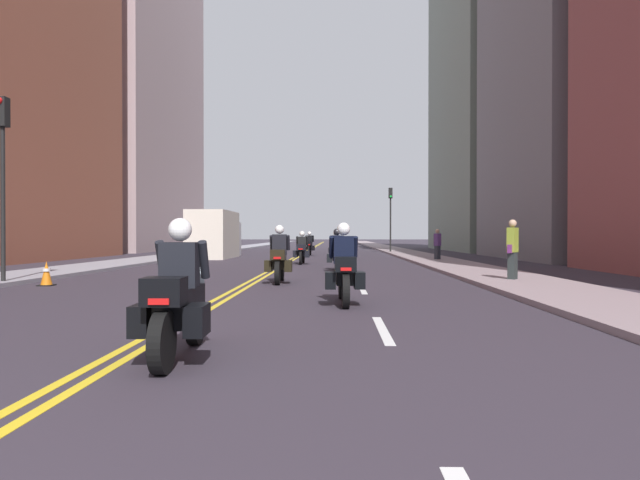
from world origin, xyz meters
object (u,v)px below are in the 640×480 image
(motorcycle_0, at_px, (178,302))
(traffic_cone_1, at_px, (46,273))
(motorcycle_7, at_px, (338,244))
(traffic_light_far, at_px, (390,208))
(motorcycle_5, at_px, (335,247))
(traffic_light_near, at_px, (3,156))
(motorcycle_2, at_px, (279,260))
(pedestrian_1, at_px, (512,250))
(motorcycle_4, at_px, (302,250))
(parked_truck, at_px, (216,237))
(motorcycle_3, at_px, (337,254))
(motorcycle_6, at_px, (309,245))
(pedestrian_0, at_px, (437,245))
(motorcycle_1, at_px, (344,271))

(motorcycle_0, xyz_separation_m, traffic_cone_1, (-6.10, 8.78, -0.30))
(motorcycle_7, distance_m, traffic_light_far, 4.89)
(motorcycle_5, xyz_separation_m, traffic_light_near, (-9.06, -17.01, 2.86))
(traffic_cone_1, height_order, traffic_light_near, traffic_light_near)
(motorcycle_2, height_order, pedestrian_1, pedestrian_1)
(motorcycle_4, height_order, parked_truck, parked_truck)
(motorcycle_2, relative_size, motorcycle_5, 0.98)
(motorcycle_3, relative_size, traffic_cone_1, 3.31)
(motorcycle_6, bearing_deg, traffic_cone_1, -103.34)
(motorcycle_4, bearing_deg, parked_truck, 129.71)
(motorcycle_7, height_order, pedestrian_0, pedestrian_0)
(motorcycle_7, xyz_separation_m, traffic_light_near, (-9.23, -27.91, 2.86))
(pedestrian_1, bearing_deg, pedestrian_0, -144.46)
(pedestrian_0, height_order, pedestrian_1, pedestrian_1)
(pedestrian_0, height_order, parked_truck, parked_truck)
(motorcycle_2, distance_m, motorcycle_6, 21.68)
(traffic_light_far, relative_size, pedestrian_1, 2.74)
(motorcycle_5, xyz_separation_m, traffic_light_far, (4.21, 10.67, 2.75))
(traffic_light_far, bearing_deg, motorcycle_7, 176.81)
(traffic_cone_1, relative_size, pedestrian_1, 0.37)
(traffic_cone_1, distance_m, parked_truck, 18.71)
(traffic_light_far, height_order, pedestrian_0, traffic_light_far)
(motorcycle_1, height_order, motorcycle_2, motorcycle_2)
(motorcycle_1, distance_m, motorcycle_3, 10.49)
(motorcycle_4, xyz_separation_m, traffic_light_near, (-7.47, -11.49, 2.87))
(motorcycle_0, bearing_deg, traffic_light_near, 127.75)
(motorcycle_4, bearing_deg, motorcycle_1, -82.32)
(motorcycle_6, xyz_separation_m, traffic_cone_1, (-6.06, -22.71, -0.34))
(motorcycle_2, xyz_separation_m, traffic_light_far, (5.81, 26.74, 2.74))
(motorcycle_4, relative_size, pedestrian_1, 1.25)
(motorcycle_5, height_order, motorcycle_6, motorcycle_5)
(motorcycle_2, bearing_deg, motorcycle_4, 88.54)
(motorcycle_0, distance_m, pedestrian_0, 24.09)
(parked_truck, bearing_deg, traffic_light_far, 38.38)
(motorcycle_2, bearing_deg, traffic_light_near, -174.18)
(motorcycle_3, bearing_deg, motorcycle_0, -96.76)
(motorcycle_6, height_order, pedestrian_1, pedestrian_1)
(motorcycle_2, distance_m, traffic_cone_1, 6.31)
(parked_truck, bearing_deg, motorcycle_1, -71.68)
(motorcycle_4, xyz_separation_m, traffic_cone_1, (-6.23, -11.57, -0.32))
(motorcycle_0, relative_size, traffic_light_far, 0.43)
(motorcycle_1, height_order, motorcycle_4, motorcycle_1)
(motorcycle_4, relative_size, motorcycle_7, 0.99)
(parked_truck, bearing_deg, motorcycle_3, -58.55)
(pedestrian_1, xyz_separation_m, parked_truck, (-12.31, 17.55, 0.33))
(motorcycle_4, relative_size, pedestrian_0, 1.34)
(traffic_light_far, xyz_separation_m, parked_truck, (-11.47, -9.08, -2.13))
(motorcycle_0, relative_size, motorcycle_3, 0.94)
(traffic_cone_1, xyz_separation_m, pedestrian_0, (13.13, 14.26, 0.53))
(motorcycle_6, xyz_separation_m, pedestrian_1, (6.80, -21.57, 0.27))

